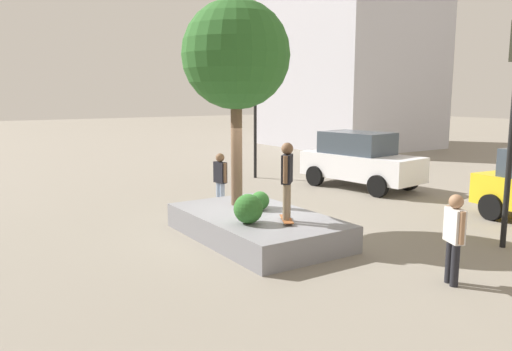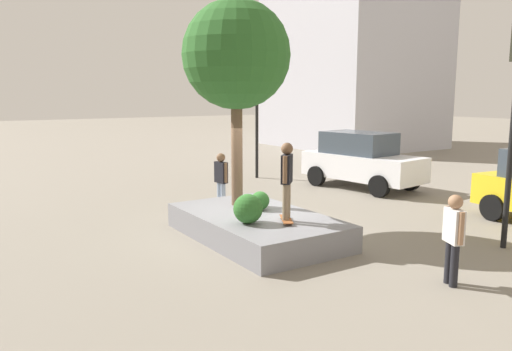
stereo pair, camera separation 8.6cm
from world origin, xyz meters
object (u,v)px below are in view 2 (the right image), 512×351
(plaza_tree, at_px, (236,56))
(passerby_with_bag, at_px, (453,233))
(traffic_light_median, at_px, (257,95))
(planter_ledge, at_px, (256,226))
(skateboard, at_px, (286,219))
(police_car, at_px, (361,160))
(pedestrian_crossing, at_px, (221,177))
(skateboarder, at_px, (287,175))

(plaza_tree, distance_m, passerby_with_bag, 6.40)
(traffic_light_median, bearing_deg, planter_ledge, -32.72)
(skateboard, xyz_separation_m, traffic_light_median, (-8.18, 4.47, 2.64))
(police_car, xyz_separation_m, traffic_light_median, (-3.86, -1.94, 2.26))
(police_car, distance_m, pedestrian_crossing, 5.80)
(planter_ledge, bearing_deg, traffic_light_median, 147.28)
(skateboard, bearing_deg, plaza_tree, -179.41)
(police_car, relative_size, pedestrian_crossing, 2.74)
(traffic_light_median, bearing_deg, police_car, 26.74)
(planter_ledge, relative_size, plaza_tree, 0.87)
(pedestrian_crossing, bearing_deg, skateboard, -8.66)
(planter_ledge, distance_m, traffic_light_median, 9.07)
(skateboard, height_order, traffic_light_median, traffic_light_median)
(police_car, bearing_deg, skateboarder, -56.02)
(plaza_tree, height_order, skateboard, plaza_tree)
(pedestrian_crossing, bearing_deg, traffic_light_median, 136.81)
(plaza_tree, distance_m, skateboard, 4.13)
(skateboard, xyz_separation_m, skateboarder, (0.00, -0.00, 0.97))
(plaza_tree, bearing_deg, skateboarder, 0.59)
(plaza_tree, distance_m, police_car, 7.54)
(police_car, distance_m, passerby_with_bag, 9.25)
(pedestrian_crossing, bearing_deg, police_car, 92.44)
(traffic_light_median, distance_m, pedestrian_crossing, 6.09)
(passerby_with_bag, bearing_deg, planter_ledge, -162.71)
(planter_ledge, xyz_separation_m, plaza_tree, (-1.09, 0.14, 3.93))
(police_car, bearing_deg, passerby_with_bag, -34.53)
(planter_ledge, xyz_separation_m, pedestrian_crossing, (-3.11, 0.78, 0.65))
(plaza_tree, height_order, police_car, plaza_tree)
(traffic_light_median, bearing_deg, pedestrian_crossing, -43.19)
(skateboarder, bearing_deg, pedestrian_crossing, 171.34)
(planter_ledge, height_order, passerby_with_bag, passerby_with_bag)
(police_car, relative_size, traffic_light_median, 0.93)
(skateboarder, relative_size, traffic_light_median, 0.34)
(planter_ledge, relative_size, police_car, 0.96)
(pedestrian_crossing, xyz_separation_m, passerby_with_bag, (7.38, 0.55, -0.01))
(skateboard, bearing_deg, police_car, 123.98)
(passerby_with_bag, bearing_deg, police_car, 145.47)
(police_car, xyz_separation_m, passerby_with_bag, (7.62, -5.24, -0.08))
(pedestrian_crossing, bearing_deg, planter_ledge, -14.10)
(plaza_tree, xyz_separation_m, police_car, (-2.26, 6.44, -3.21))
(skateboarder, distance_m, traffic_light_median, 9.47)
(planter_ledge, bearing_deg, skateboard, 9.33)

